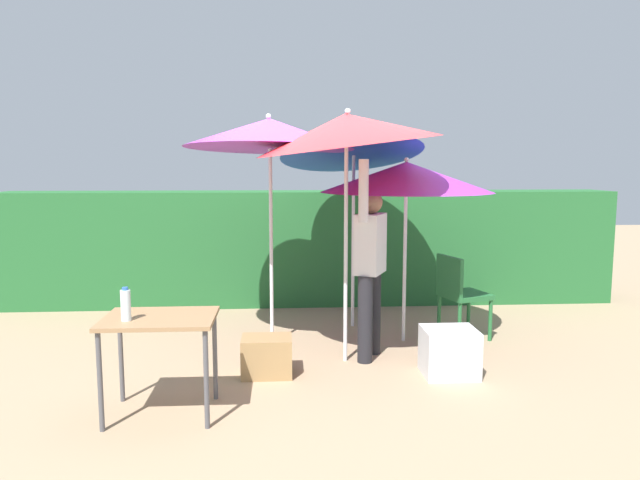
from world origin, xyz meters
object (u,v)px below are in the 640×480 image
(umbrella_orange, at_px, (406,177))
(cooler_box, at_px, (449,352))
(chair_plastic, at_px, (459,291))
(crate_cardboard, at_px, (267,356))
(folding_table, at_px, (160,329))
(umbrella_rainbow, at_px, (351,143))
(person_vendor, at_px, (370,261))
(umbrella_navy, at_px, (347,131))
(bottle_water, at_px, (126,305))
(umbrella_yellow, at_px, (269,134))

(umbrella_orange, xyz_separation_m, cooler_box, (0.19, -1.02, -1.50))
(chair_plastic, xyz_separation_m, crate_cardboard, (-2.00, -0.97, -0.34))
(umbrella_orange, bearing_deg, folding_table, -141.84)
(umbrella_rainbow, bearing_deg, umbrella_orange, -49.62)
(person_vendor, relative_size, cooler_box, 4.07)
(umbrella_navy, xyz_separation_m, bottle_water, (-1.68, -1.18, -1.28))
(folding_table, bearing_deg, umbrella_rainbow, 54.02)
(crate_cardboard, distance_m, folding_table, 1.17)
(bottle_water, bearing_deg, umbrella_orange, 37.19)
(umbrella_yellow, distance_m, crate_cardboard, 2.17)
(umbrella_navy, distance_m, crate_cardboard, 2.12)
(chair_plastic, height_order, cooler_box, chair_plastic)
(umbrella_yellow, xyz_separation_m, chair_plastic, (1.97, 0.04, -1.63))
(umbrella_orange, bearing_deg, person_vendor, -130.40)
(person_vendor, distance_m, cooler_box, 1.09)
(umbrella_yellow, height_order, crate_cardboard, umbrella_yellow)
(umbrella_yellow, distance_m, chair_plastic, 2.56)
(crate_cardboard, xyz_separation_m, folding_table, (-0.75, -0.76, 0.48))
(umbrella_orange, bearing_deg, chair_plastic, 3.23)
(umbrella_navy, height_order, folding_table, umbrella_navy)
(cooler_box, height_order, bottle_water, bottle_water)
(cooler_box, bearing_deg, folding_table, -164.13)
(umbrella_yellow, relative_size, chair_plastic, 2.63)
(umbrella_navy, distance_m, cooler_box, 2.15)
(folding_table, xyz_separation_m, bottle_water, (-0.21, -0.10, 0.20))
(umbrella_orange, xyz_separation_m, chair_plastic, (0.59, 0.03, -1.20))
(umbrella_orange, distance_m, bottle_water, 3.08)
(cooler_box, xyz_separation_m, crate_cardboard, (-1.59, 0.09, -0.04))
(umbrella_rainbow, relative_size, umbrella_yellow, 1.04)
(cooler_box, bearing_deg, bottle_water, -163.28)
(umbrella_yellow, bearing_deg, crate_cardboard, -91.36)
(crate_cardboard, relative_size, bottle_water, 1.82)
(umbrella_orange, bearing_deg, bottle_water, -142.81)
(umbrella_yellow, distance_m, umbrella_navy, 0.93)
(umbrella_navy, relative_size, cooler_box, 5.20)
(cooler_box, xyz_separation_m, bottle_water, (-2.55, -0.77, 0.65))
(chair_plastic, bearing_deg, crate_cardboard, -154.20)
(umbrella_navy, bearing_deg, person_vendor, 22.00)
(umbrella_rainbow, height_order, chair_plastic, umbrella_rainbow)
(person_vendor, height_order, bottle_water, person_vendor)
(cooler_box, bearing_deg, person_vendor, 141.20)
(cooler_box, xyz_separation_m, folding_table, (-2.34, -0.67, 0.44))
(crate_cardboard, bearing_deg, umbrella_orange, 33.60)
(umbrella_yellow, height_order, folding_table, umbrella_yellow)
(chair_plastic, bearing_deg, person_vendor, -151.98)
(umbrella_rainbow, bearing_deg, crate_cardboard, -120.78)
(cooler_box, bearing_deg, umbrella_navy, 154.51)
(person_vendor, height_order, crate_cardboard, person_vendor)
(person_vendor, height_order, cooler_box, person_vendor)
(umbrella_yellow, relative_size, cooler_box, 5.06)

